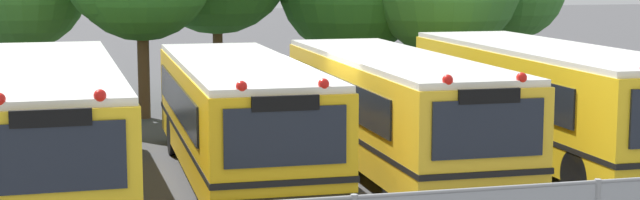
% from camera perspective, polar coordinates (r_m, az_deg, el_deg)
% --- Properties ---
extents(ground_plane, '(160.00, 160.00, 0.00)m').
position_cam_1_polar(ground_plane, '(19.75, 0.06, -4.60)').
color(ground_plane, '#424244').
extents(school_bus_0, '(2.68, 11.14, 2.63)m').
position_cam_1_polar(school_bus_0, '(18.88, -15.77, -1.21)').
color(school_bus_0, yellow).
rests_on(school_bus_0, ground_plane).
extents(school_bus_1, '(2.56, 9.48, 2.56)m').
position_cam_1_polar(school_bus_1, '(19.36, -4.90, -0.83)').
color(school_bus_1, yellow).
rests_on(school_bus_1, ground_plane).
extents(school_bus_2, '(2.52, 9.93, 2.59)m').
position_cam_1_polar(school_bus_2, '(20.13, 4.42, -0.43)').
color(school_bus_2, yellow).
rests_on(school_bus_2, ground_plane).
extents(school_bus_3, '(2.78, 10.33, 2.71)m').
position_cam_1_polar(school_bus_3, '(21.55, 13.45, 0.09)').
color(school_bus_3, yellow).
rests_on(school_bus_3, ground_plane).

